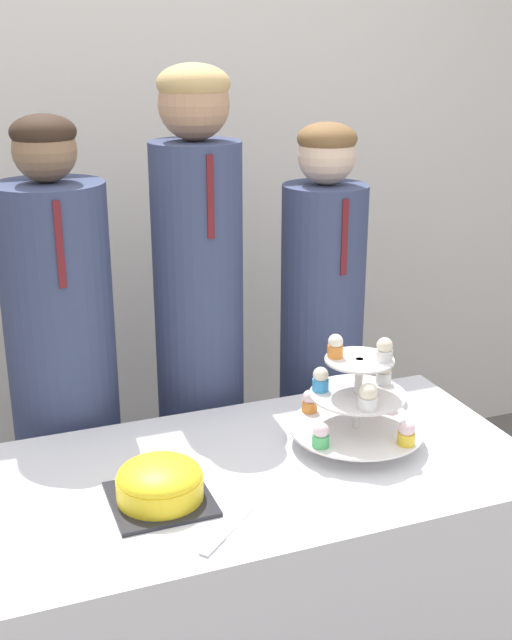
# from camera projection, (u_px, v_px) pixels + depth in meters

# --- Properties ---
(wall_back) EXTENTS (9.00, 0.06, 2.70)m
(wall_back) POSITION_uv_depth(u_px,v_px,m) (122.00, 150.00, 2.88)
(wall_back) COLOR silver
(wall_back) RESTS_ON ground_plane
(table) EXTENTS (1.36, 0.68, 0.76)m
(table) POSITION_uv_depth(u_px,v_px,m) (251.00, 599.00, 2.04)
(table) COLOR white
(table) RESTS_ON ground_plane
(round_cake) EXTENTS (0.22, 0.22, 0.10)m
(round_cake) POSITION_uv_depth(u_px,v_px,m) (160.00, 483.00, 1.76)
(round_cake) COLOR #232328
(round_cake) RESTS_ON table
(cake_knife) EXTENTS (0.20, 0.18, 0.01)m
(cake_knife) POSITION_uv_depth(u_px,v_px,m) (224.00, 535.00, 1.65)
(cake_knife) COLOR silver
(cake_knife) RESTS_ON table
(cupcake_stand) EXTENTS (0.34, 0.34, 0.29)m
(cupcake_stand) POSITION_uv_depth(u_px,v_px,m) (358.00, 401.00, 1.99)
(cupcake_stand) COLOR silver
(cupcake_stand) RESTS_ON table
(student_0) EXTENTS (0.30, 0.30, 1.55)m
(student_0) POSITION_uv_depth(u_px,v_px,m) (67.00, 410.00, 2.27)
(student_0) COLOR #384266
(student_0) RESTS_ON ground_plane
(student_1) EXTENTS (0.26, 0.26, 1.67)m
(student_1) POSITION_uv_depth(u_px,v_px,m) (200.00, 362.00, 2.37)
(student_1) COLOR #384266
(student_1) RESTS_ON ground_plane
(student_2) EXTENTS (0.26, 0.26, 1.50)m
(student_2) POSITION_uv_depth(u_px,v_px,m) (320.00, 373.00, 2.54)
(student_2) COLOR #384266
(student_2) RESTS_ON ground_plane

